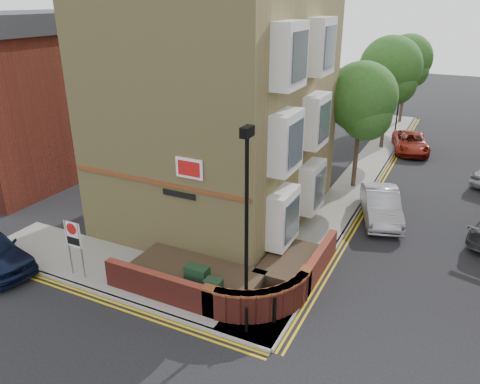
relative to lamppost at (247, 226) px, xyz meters
name	(u,v)px	position (x,y,z in m)	size (l,w,h in m)	color
ground	(185,323)	(-1.60, -1.20, -3.34)	(120.00, 120.00, 0.00)	black
pavement_corner	(128,273)	(-5.10, 0.30, -3.28)	(13.00, 3.00, 0.12)	gray
pavement_main	(361,175)	(0.40, 14.80, -3.28)	(2.00, 32.00, 0.12)	gray
kerb_side	(101,294)	(-5.10, -1.20, -3.28)	(13.00, 0.15, 0.12)	gray
kerb_main_near	(378,178)	(1.40, 14.80, -3.28)	(0.15, 32.00, 0.12)	gray
yellow_lines_side	(96,299)	(-5.10, -1.45, -3.34)	(13.00, 0.28, 0.01)	gold
yellow_lines_main	(383,179)	(1.65, 14.80, -3.34)	(0.28, 32.00, 0.01)	gold
corner_building	(222,84)	(-4.44, 6.80, 2.88)	(8.95, 10.40, 13.60)	tan
garden_wall	(222,284)	(-1.60, 1.30, -3.34)	(6.80, 6.00, 1.20)	maroon
lamppost	(247,226)	(0.00, 0.00, 0.00)	(0.25, 0.50, 6.30)	black
utility_cabinet_large	(197,282)	(-1.90, 0.10, -2.62)	(0.80, 0.45, 1.20)	#16311C
utility_cabinet_small	(213,294)	(-1.10, -0.20, -2.67)	(0.55, 0.40, 1.10)	#16311C
bollard_near	(247,319)	(0.40, -0.80, -2.77)	(0.11, 0.11, 0.90)	black
bollard_far	(275,310)	(1.00, 0.00, -2.77)	(0.11, 0.11, 0.90)	black
zone_sign	(74,239)	(-6.60, -0.70, -1.70)	(0.72, 0.07, 2.20)	slate
side_building	(31,97)	(-16.60, 6.80, 1.20)	(6.40, 10.40, 9.00)	maroon
tree_near	(361,103)	(0.40, 12.85, 1.36)	(3.64, 3.65, 6.70)	#382B1E
tree_mid	(390,72)	(0.40, 20.85, 1.85)	(4.03, 4.03, 7.42)	#382B1E
tree_far	(407,62)	(0.40, 28.85, 1.57)	(3.81, 3.81, 7.00)	#382B1E
traffic_light_assembly	(399,101)	(0.80, 23.80, -0.56)	(0.20, 0.16, 4.20)	black
silver_car_near	(381,205)	(2.51, 9.38, -2.62)	(1.53, 4.40, 1.45)	#97989E
red_car_main	(410,142)	(2.27, 20.98, -2.71)	(2.11, 4.57, 1.27)	maroon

